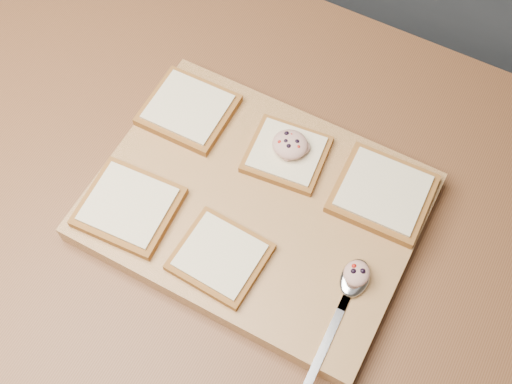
% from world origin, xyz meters
% --- Properties ---
extents(ground, '(4.00, 4.00, 0.00)m').
position_xyz_m(ground, '(0.00, 0.00, 0.00)').
color(ground, '#515459').
rests_on(ground, ground).
extents(island_counter, '(2.00, 0.80, 0.90)m').
position_xyz_m(island_counter, '(0.00, 0.00, 0.45)').
color(island_counter, slate).
rests_on(island_counter, ground).
extents(cutting_board, '(0.45, 0.34, 0.04)m').
position_xyz_m(cutting_board, '(-0.01, -0.02, 0.92)').
color(cutting_board, tan).
rests_on(cutting_board, island_counter).
extents(bread_far_left, '(0.13, 0.12, 0.02)m').
position_xyz_m(bread_far_left, '(-0.17, 0.06, 0.94)').
color(bread_far_left, '#955626').
rests_on(bread_far_left, cutting_board).
extents(bread_far_center, '(0.12, 0.11, 0.02)m').
position_xyz_m(bread_far_center, '(-0.00, 0.06, 0.94)').
color(bread_far_center, '#955626').
rests_on(bread_far_center, cutting_board).
extents(bread_far_right, '(0.13, 0.12, 0.02)m').
position_xyz_m(bread_far_right, '(0.15, 0.07, 0.94)').
color(bread_far_right, '#955626').
rests_on(bread_far_right, cutting_board).
extents(bread_near_left, '(0.13, 0.12, 0.02)m').
position_xyz_m(bread_near_left, '(-0.16, -0.12, 0.94)').
color(bread_near_left, '#955626').
rests_on(bread_near_left, cutting_board).
extents(bread_near_center, '(0.12, 0.11, 0.02)m').
position_xyz_m(bread_near_center, '(-0.01, -0.12, 0.94)').
color(bread_near_center, '#955626').
rests_on(bread_near_center, cutting_board).
extents(tuna_salad_dollop, '(0.05, 0.05, 0.02)m').
position_xyz_m(tuna_salad_dollop, '(-0.00, 0.07, 0.96)').
color(tuna_salad_dollop, tan).
rests_on(tuna_salad_dollop, bread_far_center).
extents(spoon, '(0.04, 0.19, 0.01)m').
position_xyz_m(spoon, '(0.16, -0.08, 0.94)').
color(spoon, silver).
rests_on(spoon, cutting_board).
extents(spoon_salad, '(0.03, 0.04, 0.02)m').
position_xyz_m(spoon_salad, '(0.16, -0.07, 0.96)').
color(spoon_salad, tan).
rests_on(spoon_salad, spoon).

